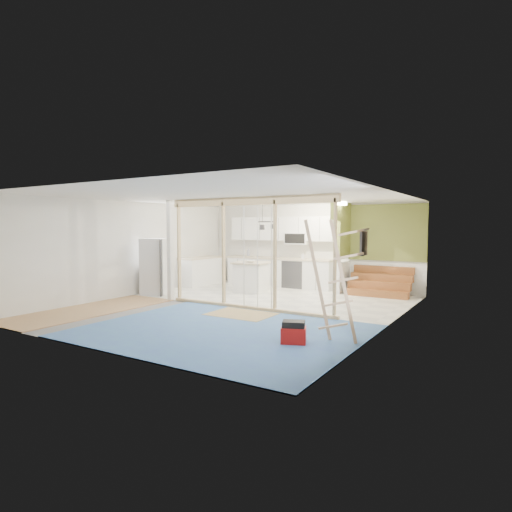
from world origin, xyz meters
The scene contains 17 objects.
room centered at (0.00, 0.00, 1.30)m, with size 7.01×8.01×2.61m.
floor_overlays centered at (0.07, 0.06, 0.01)m, with size 7.00×8.00×0.03m.
stud_frame centered at (-0.27, 0.00, 1.61)m, with size 4.66×0.14×2.60m.
base_cabinets centered at (-1.61, 3.36, 0.47)m, with size 4.45×2.24×0.93m.
upper_cabinets centered at (-0.84, 3.82, 1.82)m, with size 3.60×0.41×0.85m.
green_partition centered at (2.04, 3.66, 0.94)m, with size 2.25×1.51×2.60m.
pot_rack centered at (-0.31, 1.89, 2.00)m, with size 0.52×0.52×0.72m.
sheathing_panel centered at (3.48, -2.00, 1.30)m, with size 0.02×4.00×2.60m, color tan.
electrical_panel centered at (3.43, -1.40, 1.65)m, with size 0.04×0.30×0.40m, color #3D3D42.
ceiling_light centered at (1.40, 3.00, 2.54)m, with size 0.32×0.32×0.08m, color #FFEABF.
fridge centered at (-3.08, 0.45, 0.79)m, with size 0.91×0.88×1.59m.
island centered at (-1.01, 2.22, 0.44)m, with size 1.03×1.03×0.89m.
bowl centered at (-0.95, 2.07, 0.92)m, with size 0.24×0.24×0.06m, color silver.
soap_bottle_a centered at (-2.13, 3.82, 1.07)m, with size 0.11×0.11×0.29m, color #A4A8B7.
soap_bottle_b centered at (-0.02, 3.62, 1.03)m, with size 0.09×0.09×0.20m, color silver.
toolbox centered at (2.50, -2.06, 0.18)m, with size 0.49×0.43×0.38m.
ladder centered at (3.02, -1.65, 1.04)m, with size 1.07×0.22×2.03m.
Camera 1 is at (5.58, -8.25, 1.93)m, focal length 30.00 mm.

